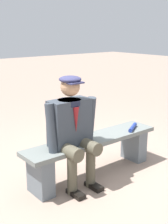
% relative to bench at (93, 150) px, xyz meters
% --- Properties ---
extents(ground_plane, '(30.00, 30.00, 0.00)m').
position_rel_bench_xyz_m(ground_plane, '(0.00, 0.00, -0.32)').
color(ground_plane, gray).
extents(bench, '(1.84, 0.39, 0.48)m').
position_rel_bench_xyz_m(bench, '(0.00, 0.00, 0.00)').
color(bench, slate).
rests_on(bench, ground).
extents(seated_man, '(0.64, 0.53, 1.27)m').
position_rel_bench_xyz_m(seated_man, '(0.35, 0.05, 0.38)').
color(seated_man, '#373F48').
rests_on(seated_man, ground).
extents(rolled_magazine, '(0.28, 0.19, 0.05)m').
position_rel_bench_xyz_m(rolled_magazine, '(-0.62, 0.08, 0.19)').
color(rolled_magazine, navy).
rests_on(rolled_magazine, bench).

